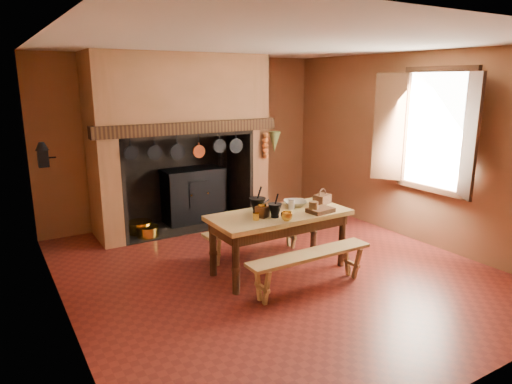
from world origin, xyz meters
TOP-DOWN VIEW (x-y plane):
  - floor at (0.00, 0.00)m, footprint 5.50×5.50m
  - ceiling at (0.00, 0.00)m, footprint 5.50×5.50m
  - back_wall at (0.00, 2.75)m, footprint 5.00×0.02m
  - wall_left at (-2.50, 0.00)m, footprint 0.02×5.50m
  - wall_right at (2.50, 0.00)m, footprint 0.02×5.50m
  - wall_front at (0.00, -2.75)m, footprint 5.00×0.02m
  - chimney_breast at (-0.30, 2.31)m, footprint 2.95×0.96m
  - iron_range at (-0.04, 2.45)m, footprint 1.12×0.55m
  - hearth_pans at (-1.05, 2.22)m, footprint 0.51×0.62m
  - hanging_pans at (-0.34, 1.81)m, footprint 1.92×0.29m
  - onion_string at (1.00, 1.79)m, footprint 0.12×0.10m
  - herb_bunch at (1.18, 1.79)m, footprint 0.20×0.20m
  - window at (2.35, -0.40)m, footprint 0.39×1.75m
  - wall_coffee_mill at (-2.42, 1.55)m, footprint 0.23×0.16m
  - work_table at (0.04, -0.06)m, footprint 1.78×0.79m
  - bench_front at (0.04, -0.70)m, footprint 1.61×0.28m
  - bench_back at (0.04, 0.54)m, footprint 1.51×0.26m
  - mortar_large at (-0.22, 0.05)m, footprint 0.20×0.20m
  - mortar_small at (-0.11, -0.19)m, footprint 0.17×0.17m
  - coffee_grinder at (-0.23, -0.09)m, footprint 0.20×0.18m
  - brass_mug_a at (-0.36, -0.16)m, footprint 0.08×0.08m
  - brass_mug_b at (-0.13, 0.12)m, footprint 0.09×0.09m
  - mixing_bowl at (0.40, 0.10)m, footprint 0.39×0.39m
  - stoneware_crock at (0.40, -0.29)m, footprint 0.15×0.15m
  - glass_jar at (0.26, -0.01)m, footprint 0.10×0.10m
  - wicker_basket at (0.78, 0.01)m, footprint 0.26×0.22m
  - wooden_tray at (0.50, -0.30)m, footprint 0.34×0.26m
  - brass_cup at (-0.07, -0.37)m, footprint 0.15×0.15m

SIDE VIEW (x-z plane):
  - floor at x=0.00m, z-range 0.00..0.00m
  - hearth_pans at x=-1.05m, z-range -0.01..0.19m
  - bench_back at x=0.04m, z-range 0.11..0.53m
  - bench_front at x=0.04m, z-range 0.11..0.57m
  - iron_range at x=-0.04m, z-range -0.32..1.28m
  - work_table at x=0.04m, z-range 0.26..1.04m
  - wooden_tray at x=0.50m, z-range 0.77..0.83m
  - mixing_bowl at x=0.40m, z-range 0.77..0.85m
  - brass_mug_a at x=-0.36m, z-range 0.77..0.86m
  - brass_mug_b at x=-0.13m, z-range 0.77..0.86m
  - brass_cup at x=-0.07m, z-range 0.77..0.88m
  - wicker_basket at x=0.78m, z-range 0.74..0.95m
  - glass_jar at x=0.26m, z-range 0.77..0.91m
  - stoneware_crock at x=0.40m, z-range 0.77..0.92m
  - coffee_grinder at x=-0.23m, z-range 0.75..0.96m
  - mortar_small at x=-0.11m, z-range 0.72..1.02m
  - mortar_large at x=-0.22m, z-range 0.71..1.06m
  - onion_string at x=1.00m, z-range 1.10..1.56m
  - hanging_pans at x=-0.34m, z-range 1.23..1.50m
  - herb_bunch at x=1.18m, z-range 1.21..1.56m
  - back_wall at x=0.00m, z-range 0.00..2.80m
  - wall_left at x=-2.50m, z-range 0.00..2.80m
  - wall_right at x=2.50m, z-range 0.00..2.80m
  - wall_front at x=0.00m, z-range 0.00..2.80m
  - wall_coffee_mill at x=-2.42m, z-range 1.36..1.67m
  - window at x=2.35m, z-range 0.82..2.58m
  - chimney_breast at x=-0.30m, z-range 0.41..3.21m
  - ceiling at x=0.00m, z-range 2.80..2.80m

